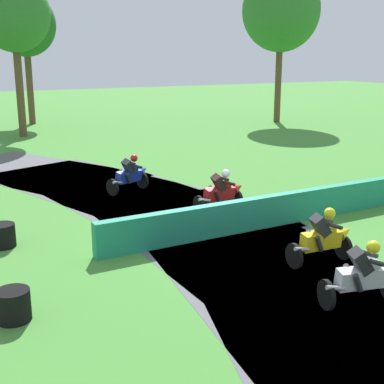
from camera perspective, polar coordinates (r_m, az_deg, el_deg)
ground_plane at (r=14.55m, az=2.94°, el=-4.66°), size 120.00×120.00×0.00m
track_asphalt at (r=14.02m, az=-0.97°, el=-5.39°), size 9.95×31.48×0.01m
safety_barrier at (r=18.01m, az=18.69°, el=-0.11°), size 18.57×0.96×0.90m
motorcycle_lead_white at (r=10.96m, az=18.07°, el=-8.41°), size 1.71×0.99×1.42m
motorcycle_chase_yellow at (r=12.79m, az=13.96°, el=-4.72°), size 1.70×0.75×1.42m
motorcycle_trailing_red at (r=16.51m, az=3.21°, el=0.07°), size 1.68×0.77×1.43m
motorcycle_fourth_blue at (r=18.96m, az=-6.60°, el=1.92°), size 1.72×1.20×1.43m
tire_stack_mid_a at (r=10.58m, az=-18.62°, el=-11.44°), size 0.64×0.64×0.60m
tire_stack_mid_b at (r=14.45m, az=-19.68°, el=-4.42°), size 0.66×0.66×0.60m
tree_far_left at (r=32.85m, az=-18.57°, el=17.57°), size 4.04×4.04×9.04m
tree_far_right at (r=38.53m, az=9.53°, el=18.63°), size 5.28×5.28×10.36m
tree_behind_barrier at (r=38.65m, az=-17.45°, el=16.71°), size 4.03×4.03×8.75m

